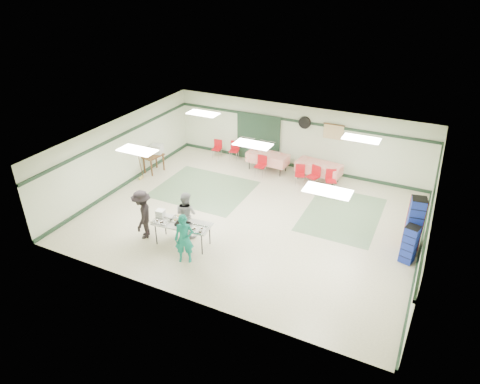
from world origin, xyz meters
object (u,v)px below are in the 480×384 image
at_px(dining_table_a, 319,168).
at_px(chair_loose_b, 217,147).
at_px(volunteer_teal, 184,239).
at_px(chair_b, 300,172).
at_px(crate_stack_blue_a, 414,226).
at_px(chair_a, 314,174).
at_px(dining_table_b, 268,158).
at_px(chair_d, 261,163).
at_px(volunteer_grey, 186,214).
at_px(crate_stack_red, 414,223).
at_px(broom, 140,164).
at_px(chair_c, 331,178).
at_px(crate_stack_blue_b, 409,244).
at_px(office_printer, 157,149).
at_px(printer_table, 153,158).
at_px(volunteer_dark, 143,214).
at_px(serving_table, 182,225).
at_px(chair_loose_a, 234,148).

relative_size(dining_table_a, chair_loose_b, 2.29).
relative_size(volunteer_teal, chair_b, 1.93).
bearing_deg(crate_stack_blue_a, chair_a, 143.33).
bearing_deg(dining_table_b, chair_d, -91.50).
bearing_deg(chair_d, volunteer_grey, -95.87).
height_order(volunteer_grey, chair_a, volunteer_grey).
bearing_deg(crate_stack_red, broom, 179.12).
bearing_deg(dining_table_a, chair_c, -34.73).
xyz_separation_m(chair_a, crate_stack_blue_b, (3.89, -3.39, 0.07)).
height_order(chair_d, chair_loose_b, chair_d).
distance_m(volunteer_grey, crate_stack_red, 7.00).
xyz_separation_m(chair_d, crate_stack_red, (6.15, -2.58, 0.33)).
distance_m(dining_table_b, chair_b, 1.72).
distance_m(office_printer, broom, 1.08).
bearing_deg(volunteer_grey, printer_table, -33.66).
xyz_separation_m(volunteer_dark, office_printer, (-2.58, 4.34, 0.11)).
distance_m(chair_b, office_printer, 5.99).
bearing_deg(chair_a, serving_table, -95.31).
bearing_deg(chair_loose_a, crate_stack_blue_b, -39.96).
distance_m(serving_table, chair_c, 6.36).
bearing_deg(volunteer_dark, volunteer_grey, 95.10).
relative_size(chair_a, crate_stack_blue_a, 0.46).
bearing_deg(volunteer_grey, crate_stack_blue_b, -157.63).
xyz_separation_m(chair_d, crate_stack_blue_a, (6.15, -2.90, 0.41)).
xyz_separation_m(chair_loose_a, printer_table, (-2.44, -2.64, 0.12)).
height_order(volunteer_grey, chair_d, volunteer_grey).
xyz_separation_m(chair_loose_a, chair_loose_b, (-0.79, -0.14, -0.02)).
bearing_deg(chair_d, dining_table_a, 12.95).
xyz_separation_m(chair_c, broom, (-7.14, -2.41, 0.15)).
relative_size(serving_table, office_printer, 3.99).
height_order(printer_table, office_printer, office_printer).
distance_m(dining_table_b, chair_d, 0.57).
bearing_deg(chair_loose_a, volunteer_grey, -88.60).
distance_m(dining_table_b, broom, 5.22).
height_order(volunteer_teal, chair_d, volunteer_teal).
bearing_deg(dining_table_a, broom, -148.63).
distance_m(dining_table_b, office_printer, 4.64).
height_order(volunteer_teal, broom, volunteer_teal).
bearing_deg(serving_table, chair_a, 59.77).
bearing_deg(chair_loose_b, crate_stack_blue_b, -31.82).
xyz_separation_m(chair_loose_a, crate_stack_red, (7.86, -3.56, 0.35)).
relative_size(serving_table, chair_b, 2.33).
bearing_deg(chair_loose_b, serving_table, -76.16).
xyz_separation_m(volunteer_teal, crate_stack_blue_a, (5.87, 3.32, 0.16)).
relative_size(office_printer, broom, 0.37).
relative_size(chair_b, chair_c, 0.95).
bearing_deg(dining_table_a, crate_stack_blue_a, -35.03).
relative_size(volunteer_teal, chair_loose_b, 1.90).
height_order(volunteer_dark, office_printer, volunteer_dark).
distance_m(serving_table, volunteer_grey, 0.54).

